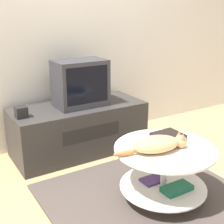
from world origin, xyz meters
TOP-DOWN VIEW (x-y plane):
  - ground_plane at (0.00, 0.00)m, footprint 12.00×12.00m
  - wall_back at (0.00, 1.51)m, footprint 8.00×0.05m
  - rug at (0.00, 0.00)m, footprint 1.48×1.45m
  - tv_stand at (-0.06, 1.13)m, footprint 1.33×0.58m
  - tv at (-0.03, 1.12)m, footprint 0.50×0.32m
  - speaker at (-0.64, 1.06)m, footprint 0.10×0.10m
  - coffee_table at (0.10, -0.01)m, footprint 0.75×0.75m
  - dvd_box at (0.21, 0.10)m, footprint 0.22×0.19m
  - cat at (0.01, -0.03)m, footprint 0.56×0.26m

SIDE VIEW (x-z plane):
  - ground_plane at x=0.00m, z-range 0.00..0.00m
  - rug at x=0.00m, z-range 0.00..0.02m
  - tv_stand at x=-0.06m, z-range 0.00..0.50m
  - coffee_table at x=0.10m, z-range 0.07..0.50m
  - dvd_box at x=0.21m, z-range 0.45..0.49m
  - cat at x=0.01m, z-range 0.44..0.56m
  - speaker at x=-0.64m, z-range 0.50..0.60m
  - tv at x=-0.03m, z-range 0.50..0.95m
  - wall_back at x=0.00m, z-range 0.00..2.60m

